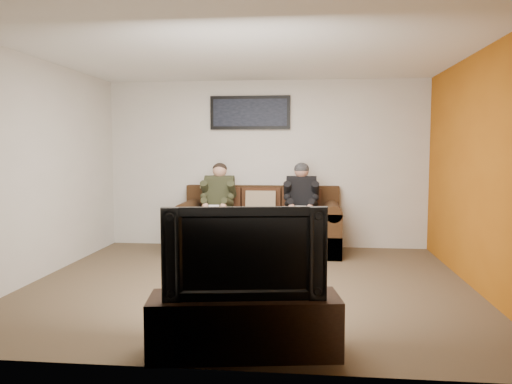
# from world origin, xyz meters

# --- Properties ---
(floor) EXTENTS (5.00, 5.00, 0.00)m
(floor) POSITION_xyz_m (0.00, 0.00, 0.00)
(floor) COLOR brown
(floor) RESTS_ON ground
(ceiling) EXTENTS (5.00, 5.00, 0.00)m
(ceiling) POSITION_xyz_m (0.00, 0.00, 2.60)
(ceiling) COLOR silver
(ceiling) RESTS_ON ground
(wall_back) EXTENTS (5.00, 0.00, 5.00)m
(wall_back) POSITION_xyz_m (0.00, 2.25, 1.30)
(wall_back) COLOR beige
(wall_back) RESTS_ON ground
(wall_front) EXTENTS (5.00, 0.00, 5.00)m
(wall_front) POSITION_xyz_m (0.00, -2.25, 1.30)
(wall_front) COLOR beige
(wall_front) RESTS_ON ground
(wall_left) EXTENTS (0.00, 4.50, 4.50)m
(wall_left) POSITION_xyz_m (-2.50, 0.00, 1.30)
(wall_left) COLOR beige
(wall_left) RESTS_ON ground
(wall_right) EXTENTS (0.00, 4.50, 4.50)m
(wall_right) POSITION_xyz_m (2.50, 0.00, 1.30)
(wall_right) COLOR beige
(wall_right) RESTS_ON ground
(accent_wall_right) EXTENTS (0.00, 4.50, 4.50)m
(accent_wall_right) POSITION_xyz_m (2.49, 0.00, 1.30)
(accent_wall_right) COLOR #A95910
(accent_wall_right) RESTS_ON ground
(sofa) EXTENTS (2.37, 1.02, 0.97)m
(sofa) POSITION_xyz_m (-0.05, 1.83, 0.37)
(sofa) COLOR #341F0F
(sofa) RESTS_ON ground
(throw_pillow) EXTENTS (0.45, 0.22, 0.45)m
(throw_pillow) POSITION_xyz_m (-0.05, 1.88, 0.69)
(throw_pillow) COLOR #8F7A5E
(throw_pillow) RESTS_ON sofa
(throw_blanket) EXTENTS (0.48, 0.24, 0.09)m
(throw_blanket) POSITION_xyz_m (-0.77, 2.13, 0.97)
(throw_blanket) COLOR tan
(throw_blanket) RESTS_ON sofa
(person_left) EXTENTS (0.51, 0.87, 1.33)m
(person_left) POSITION_xyz_m (-0.66, 1.64, 0.76)
(person_left) COLOR olive
(person_left) RESTS_ON sofa
(person_right) EXTENTS (0.51, 0.86, 1.34)m
(person_right) POSITION_xyz_m (0.56, 1.64, 0.76)
(person_right) COLOR black
(person_right) RESTS_ON sofa
(cat) EXTENTS (0.66, 0.26, 0.24)m
(cat) POSITION_xyz_m (0.01, 1.57, 0.57)
(cat) COLOR #462F1B
(cat) RESTS_ON sofa
(framed_poster) EXTENTS (1.25, 0.05, 0.52)m
(framed_poster) POSITION_xyz_m (-0.25, 2.22, 2.10)
(framed_poster) COLOR black
(framed_poster) RESTS_ON wall_back
(tv_stand) EXTENTS (1.47, 0.66, 0.45)m
(tv_stand) POSITION_xyz_m (0.20, -1.95, 0.22)
(tv_stand) COLOR black
(tv_stand) RESTS_ON ground
(television) EXTENTS (1.19, 0.33, 0.68)m
(television) POSITION_xyz_m (0.20, -1.95, 0.79)
(television) COLOR black
(television) RESTS_ON tv_stand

